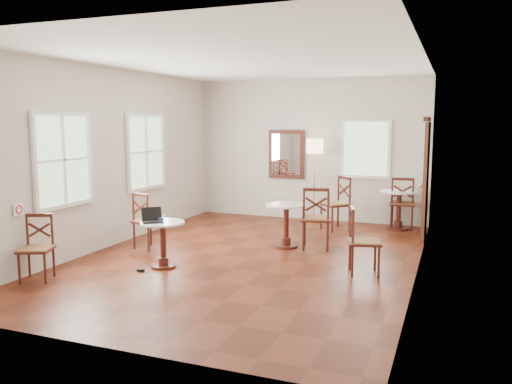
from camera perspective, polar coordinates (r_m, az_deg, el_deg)
ground at (r=8.17m, az=-0.76°, el=-7.23°), size 7.00×7.00×0.00m
room_shell at (r=8.17m, az=-0.46°, el=6.19°), size 5.02×7.02×3.01m
cafe_table_near at (r=7.69m, az=-10.17°, el=-5.12°), size 0.64×0.64×0.67m
cafe_table_mid at (r=8.77m, az=3.33°, el=-3.15°), size 0.70×0.70×0.74m
cafe_table_back at (r=10.54m, az=15.39°, el=-1.46°), size 0.73×0.73×0.77m
chair_near_a at (r=8.84m, az=-11.76°, el=-3.10°), size 0.55×0.55×0.95m
chair_near_b at (r=7.56m, az=-22.92°, el=-5.67°), size 0.53×0.53×0.88m
chair_mid_a at (r=8.69m, az=6.60°, el=-2.86°), size 0.58×0.58×1.05m
chair_mid_b at (r=7.37m, az=11.60°, el=-5.29°), size 0.54×0.54×0.94m
chair_back_a at (r=10.64m, az=15.74°, el=-1.17°), size 0.51×0.51×1.03m
chair_back_b at (r=10.28m, az=8.83°, el=-1.24°), size 0.68×0.68×1.05m
floor_lamp at (r=10.85m, az=6.45°, el=4.40°), size 0.34×0.34×1.76m
laptop at (r=7.64m, az=-11.31°, el=-2.86°), size 0.37×0.37×0.20m
mouse at (r=7.59m, az=-10.47°, el=-3.17°), size 0.10×0.08×0.03m
navy_mug at (r=7.53m, az=-10.36°, el=-3.09°), size 0.10×0.06×0.08m
water_glass at (r=7.64m, az=-10.09°, el=-2.85°), size 0.06×0.06×0.10m
power_adapter at (r=7.63m, az=-12.54°, el=-8.38°), size 0.10×0.06×0.04m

